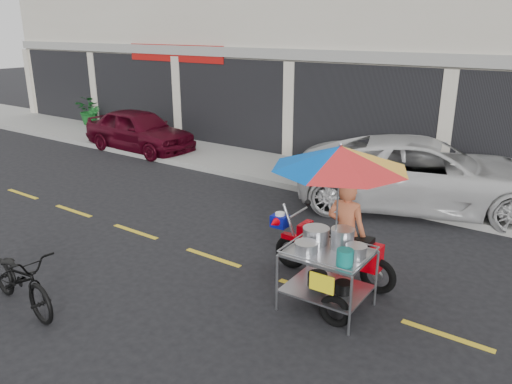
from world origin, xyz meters
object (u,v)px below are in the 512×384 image
Objects in this scene: white_pickup at (425,174)px; food_vendor_rig at (339,201)px; near_bicycle at (20,279)px; maroon_sedan at (139,130)px.

white_pickup is 4.73m from food_vendor_rig.
maroon_sedan is at bearing 43.82° from near_bicycle.
food_vendor_rig is at bearing 162.75° from white_pickup.
white_pickup is at bearing -88.90° from maroon_sedan.
food_vendor_rig reaches higher than white_pickup.
food_vendor_rig is (9.38, -4.66, 0.85)m from maroon_sedan.
maroon_sedan reaches higher than near_bicycle.
maroon_sedan is 10.51m from food_vendor_rig.
near_bicycle is at bearing -142.06° from food_vendor_rig.
food_vendor_rig is at bearing -44.87° from near_bicycle.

